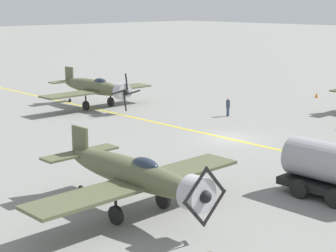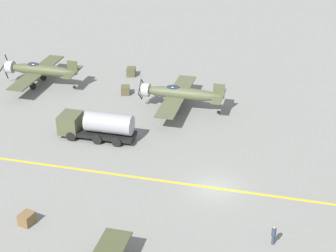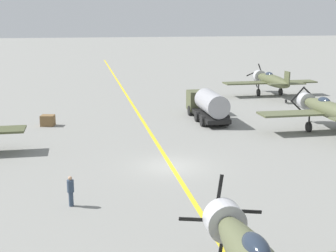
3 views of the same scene
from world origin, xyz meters
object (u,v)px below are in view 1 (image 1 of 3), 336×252
airplane_near_center (96,87)px  traffic_cone (317,95)px  airplane_mid_right (135,175)px  ground_crew_inspecting (228,106)px

airplane_near_center → traffic_cone: airplane_near_center is taller
traffic_cone → airplane_near_center: bearing=-29.2°
airplane_near_center → airplane_mid_right: bearing=44.3°
airplane_near_center → traffic_cone: bearing=138.0°
airplane_mid_right → ground_crew_inspecting: airplane_mid_right is taller
ground_crew_inspecting → airplane_near_center: bearing=-62.3°
ground_crew_inspecting → airplane_mid_right: bearing=29.9°
traffic_cone → ground_crew_inspecting: bearing=-0.3°
airplane_near_center → traffic_cone: 23.96m
ground_crew_inspecting → traffic_cone: bearing=179.7°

